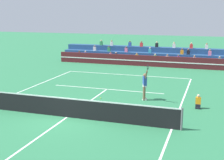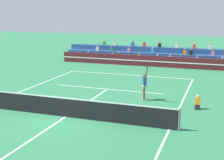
# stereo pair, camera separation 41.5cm
# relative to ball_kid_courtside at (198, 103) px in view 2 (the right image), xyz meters

# --- Properties ---
(ground_plane) EXTENTS (120.00, 120.00, 0.00)m
(ground_plane) POSITION_rel_ball_kid_courtside_xyz_m (-6.49, -3.75, -0.33)
(ground_plane) COLOR #2D7A4C
(court_lines) EXTENTS (11.10, 23.90, 0.01)m
(court_lines) POSITION_rel_ball_kid_courtside_xyz_m (-6.49, -3.75, -0.33)
(court_lines) COLOR white
(court_lines) RESTS_ON ground
(tennis_net) EXTENTS (12.00, 0.10, 1.10)m
(tennis_net) POSITION_rel_ball_kid_courtside_xyz_m (-6.49, -3.75, 0.21)
(tennis_net) COLOR slate
(tennis_net) RESTS_ON ground
(sponsor_banner_wall) EXTENTS (18.00, 0.26, 1.10)m
(sponsor_banner_wall) POSITION_rel_ball_kid_courtside_xyz_m (-6.49, 13.13, 0.22)
(sponsor_banner_wall) COLOR #51191E
(sponsor_banner_wall) RESTS_ON ground
(bleacher_stand) EXTENTS (18.94, 2.85, 2.28)m
(bleacher_stand) POSITION_rel_ball_kid_courtside_xyz_m (-6.48, 15.66, 0.32)
(bleacher_stand) COLOR navy
(bleacher_stand) RESTS_ON ground
(ball_kid_courtside) EXTENTS (0.30, 0.36, 0.84)m
(ball_kid_courtside) POSITION_rel_ball_kid_courtside_xyz_m (0.00, 0.00, 0.00)
(ball_kid_courtside) COLOR black
(ball_kid_courtside) RESTS_ON ground
(tennis_player) EXTENTS (0.56, 1.06, 2.43)m
(tennis_player) POSITION_rel_ball_kid_courtside_xyz_m (-3.32, 0.75, 0.65)
(tennis_player) COLOR brown
(tennis_player) RESTS_ON ground
(tennis_ball) EXTENTS (0.07, 0.07, 0.07)m
(tennis_ball) POSITION_rel_ball_kid_courtside_xyz_m (-6.08, 0.23, -0.30)
(tennis_ball) COLOR #C6DB33
(tennis_ball) RESTS_ON ground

